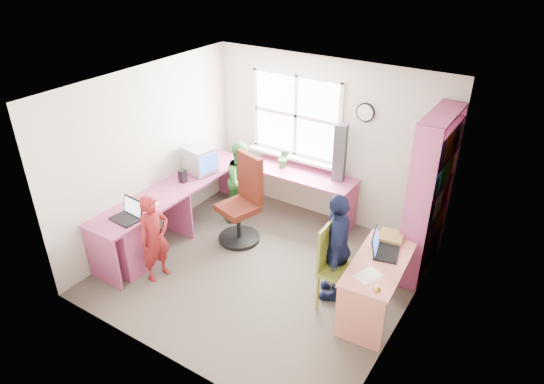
% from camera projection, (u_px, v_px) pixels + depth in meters
% --- Properties ---
extents(room, '(3.64, 3.44, 2.44)m').
position_uv_depth(room, '(266.00, 185.00, 5.71)').
color(room, '#463E37').
rests_on(room, ground).
extents(l_desk, '(2.38, 2.95, 0.75)m').
position_uv_depth(l_desk, '(167.00, 222.00, 6.42)').
color(l_desk, '#B2477A').
rests_on(l_desk, ground).
extents(right_desk, '(0.63, 1.23, 0.69)m').
position_uv_depth(right_desk, '(378.00, 276.00, 5.36)').
color(right_desk, '#E28271').
rests_on(right_desk, ground).
extents(bookshelf, '(0.30, 1.02, 2.10)m').
position_uv_depth(bookshelf, '(429.00, 199.00, 5.85)').
color(bookshelf, '#B2477A').
rests_on(bookshelf, ground).
extents(swivel_chair, '(0.72, 0.72, 1.25)m').
position_uv_depth(swivel_chair, '(243.00, 205.00, 6.66)').
color(swivel_chair, black).
rests_on(swivel_chair, ground).
extents(wooden_chair, '(0.47, 0.47, 1.05)m').
position_uv_depth(wooden_chair, '(336.00, 263.00, 5.45)').
color(wooden_chair, olive).
rests_on(wooden_chair, ground).
extents(crt_monitor, '(0.46, 0.43, 0.39)m').
position_uv_depth(crt_monitor, '(200.00, 160.00, 6.98)').
color(crt_monitor, '#AEAFB3').
rests_on(crt_monitor, l_desk).
extents(laptop_left, '(0.37, 0.32, 0.24)m').
position_uv_depth(laptop_left, '(129.00, 214.00, 5.93)').
color(laptop_left, black).
rests_on(laptop_left, l_desk).
extents(laptop_right, '(0.38, 0.42, 0.25)m').
position_uv_depth(laptop_right, '(382.00, 248.00, 5.40)').
color(laptop_right, black).
rests_on(laptop_right, right_desk).
extents(speaker_a, '(0.10, 0.10, 0.18)m').
position_uv_depth(speaker_a, '(183.00, 176.00, 6.76)').
color(speaker_a, black).
rests_on(speaker_a, l_desk).
extents(speaker_b, '(0.11, 0.11, 0.19)m').
position_uv_depth(speaker_b, '(213.00, 162.00, 7.16)').
color(speaker_b, black).
rests_on(speaker_b, l_desk).
extents(cd_tower, '(0.19, 0.18, 0.83)m').
position_uv_depth(cd_tower, '(340.00, 153.00, 6.66)').
color(cd_tower, black).
rests_on(cd_tower, l_desk).
extents(game_box, '(0.31, 0.31, 0.06)m').
position_uv_depth(game_box, '(391.00, 237.00, 5.65)').
color(game_box, red).
rests_on(game_box, right_desk).
extents(paper_a, '(0.26, 0.33, 0.00)m').
position_uv_depth(paper_a, '(146.00, 206.00, 6.21)').
color(paper_a, silver).
rests_on(paper_a, l_desk).
extents(paper_b, '(0.28, 0.33, 0.00)m').
position_uv_depth(paper_b, '(368.00, 276.00, 5.06)').
color(paper_b, silver).
rests_on(paper_b, right_desk).
extents(potted_plant, '(0.19, 0.16, 0.30)m').
position_uv_depth(potted_plant, '(284.00, 158.00, 7.12)').
color(potted_plant, '#2C6B2A').
rests_on(potted_plant, l_desk).
extents(person_red, '(0.34, 0.46, 1.14)m').
position_uv_depth(person_red, '(155.00, 238.00, 5.89)').
color(person_red, maroon).
rests_on(person_red, ground).
extents(person_green, '(0.62, 0.71, 1.22)m').
position_uv_depth(person_green, '(243.00, 181.00, 7.11)').
color(person_green, '#33772F').
rests_on(person_green, ground).
extents(person_navy, '(0.59, 0.87, 1.37)m').
position_uv_depth(person_navy, '(337.00, 247.00, 5.53)').
color(person_navy, '#131B3D').
rests_on(person_navy, ground).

